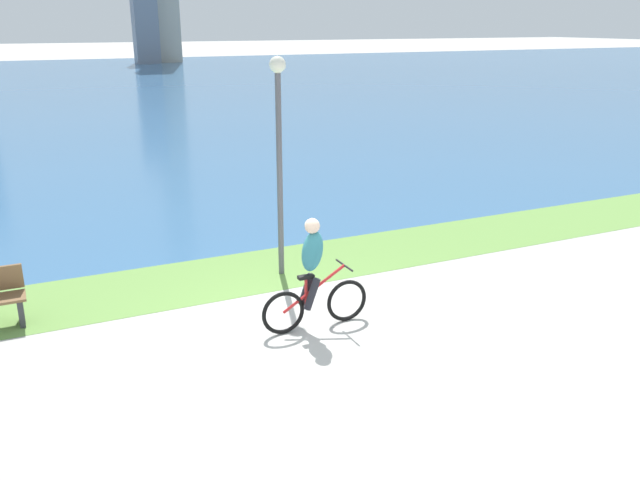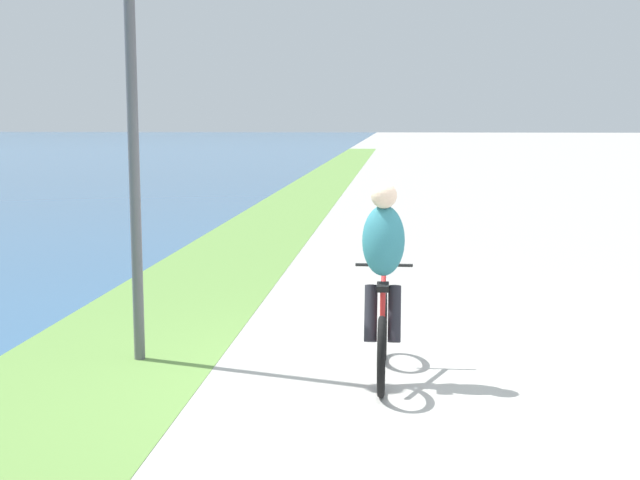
{
  "view_description": "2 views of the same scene",
  "coord_description": "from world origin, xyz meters",
  "views": [
    {
      "loc": [
        -3.56,
        -7.94,
        4.33
      ],
      "look_at": [
        0.44,
        0.55,
        1.2
      ],
      "focal_mm": 36.77,
      "sensor_mm": 36.0,
      "label": 1
    },
    {
      "loc": [
        -7.04,
        0.02,
        2.22
      ],
      "look_at": [
        -0.02,
        0.66,
        1.22
      ],
      "focal_mm": 48.0,
      "sensor_mm": 36.0,
      "label": 2
    }
  ],
  "objects": [
    {
      "name": "lamppost_tall",
      "position": [
        0.53,
        2.4,
        2.5
      ],
      "size": [
        0.28,
        0.28,
        3.81
      ],
      "color": "#595960",
      "rests_on": "ground"
    },
    {
      "name": "ground_plane",
      "position": [
        0.0,
        0.0,
        0.0
      ],
      "size": [
        300.0,
        300.0,
        0.0
      ],
      "primitive_type": "plane",
      "color": "#B2AFA8"
    },
    {
      "name": "grass_strip_bayside",
      "position": [
        0.0,
        2.7,
        0.0
      ],
      "size": [
        120.0,
        2.09,
        0.01
      ],
      "primitive_type": "cube",
      "color": "#6B9947",
      "rests_on": "ground"
    },
    {
      "name": "bay_water_surface",
      "position": [
        0.0,
        41.76,
        0.0
      ],
      "size": [
        300.0,
        76.03,
        0.0
      ],
      "primitive_type": "cube",
      "color": "#386693",
      "rests_on": "ground"
    },
    {
      "name": "cyclist_lead",
      "position": [
        0.13,
        0.13,
        0.84
      ],
      "size": [
        1.7,
        0.52,
        1.7
      ],
      "color": "black",
      "rests_on": "ground"
    }
  ]
}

